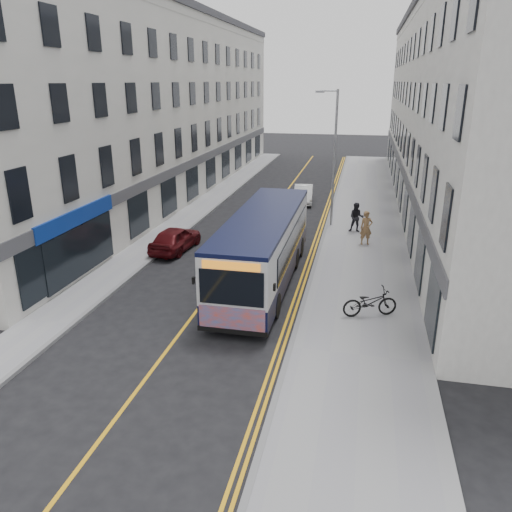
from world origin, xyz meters
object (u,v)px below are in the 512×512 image
at_px(streetlamp, 333,154).
at_px(bicycle, 370,302).
at_px(city_bus, 263,246).
at_px(car_white, 303,194).
at_px(car_maroon, 175,239).
at_px(pedestrian_near, 366,228).
at_px(pedestrian_far, 356,217).

bearing_deg(streetlamp, bicycle, -79.09).
relative_size(city_bus, car_white, 2.87).
height_order(city_bus, car_maroon, city_bus).
relative_size(pedestrian_near, pedestrian_far, 1.06).
bearing_deg(streetlamp, pedestrian_near, -58.33).
distance_m(bicycle, car_maroon, 11.60).
height_order(bicycle, pedestrian_far, pedestrian_far).
bearing_deg(car_maroon, car_white, -107.52).
bearing_deg(pedestrian_near, car_maroon, -179.55).
bearing_deg(car_maroon, streetlamp, -134.92).
height_order(streetlamp, city_bus, streetlamp).
distance_m(car_white, car_maroon, 13.38).
relative_size(streetlamp, pedestrian_far, 4.66).
distance_m(streetlamp, pedestrian_near, 5.28).
distance_m(city_bus, car_white, 15.76).
height_order(pedestrian_far, car_maroon, pedestrian_far).
bearing_deg(streetlamp, car_white, 111.43).
relative_size(pedestrian_far, car_maroon, 0.45).
height_order(pedestrian_far, car_white, pedestrian_far).
xyz_separation_m(bicycle, pedestrian_far, (-0.78, 11.08, 0.31)).
bearing_deg(car_maroon, city_bus, 153.04).
xyz_separation_m(pedestrian_far, car_maroon, (-9.16, -5.10, -0.33)).
xyz_separation_m(car_white, car_maroon, (-5.20, -12.33, 0.03)).
height_order(streetlamp, car_white, streetlamp).
relative_size(bicycle, pedestrian_far, 1.20).
relative_size(city_bus, pedestrian_near, 5.91).
distance_m(pedestrian_far, car_white, 8.25).
distance_m(streetlamp, car_maroon, 10.52).
xyz_separation_m(streetlamp, pedestrian_near, (2.15, -3.48, -3.35)).
bearing_deg(city_bus, bicycle, -29.52).
bearing_deg(city_bus, car_maroon, 147.68).
xyz_separation_m(streetlamp, pedestrian_far, (1.59, -1.19, -3.40)).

